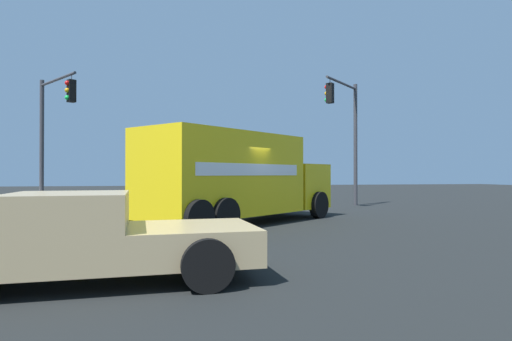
# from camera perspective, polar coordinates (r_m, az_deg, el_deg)

# --- Properties ---
(ground_plane) EXTENTS (100.00, 100.00, 0.00)m
(ground_plane) POSITION_cam_1_polar(r_m,az_deg,el_deg) (14.41, -3.44, -7.11)
(ground_plane) COLOR black
(delivery_truck) EXTENTS (7.01, 7.63, 3.00)m
(delivery_truck) POSITION_cam_1_polar(r_m,az_deg,el_deg) (14.58, -2.43, -0.94)
(delivery_truck) COLOR yellow
(delivery_truck) RESTS_ON ground
(traffic_light_primary) EXTENTS (2.62, 2.71, 6.49)m
(traffic_light_primary) POSITION_cam_1_polar(r_m,az_deg,el_deg) (23.00, 11.95, 5.87)
(traffic_light_primary) COLOR #38383D
(traffic_light_primary) RESTS_ON ground
(traffic_light_secondary) EXTENTS (3.21, 2.24, 6.03)m
(traffic_light_secondary) POSITION_cam_1_polar(r_m,az_deg,el_deg) (22.12, -25.35, 5.82)
(traffic_light_secondary) COLOR #38383D
(traffic_light_secondary) RESTS_ON sidewalk_corner_far
(pickup_tan) EXTENTS (2.49, 5.31, 1.38)m
(pickup_tan) POSITION_cam_1_polar(r_m,az_deg,el_deg) (7.19, -21.85, -7.92)
(pickup_tan) COLOR tan
(pickup_tan) RESTS_ON ground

